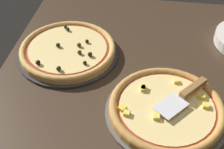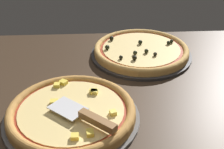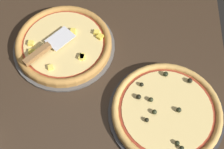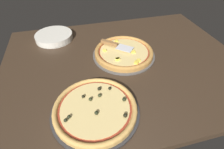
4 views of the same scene
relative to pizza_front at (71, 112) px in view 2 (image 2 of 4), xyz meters
The scene contains 6 objects.
ground_plane 7.35cm from the pizza_front, 74.46° to the left, with size 142.88×110.18×3.60cm, color #38281C.
pizza_pan_front 2.08cm from the pizza_front, 125.19° to the right, with size 38.53×38.53×1.00cm, color #565451.
pizza_front is the anchor object (origin of this frame).
pizza_pan_back 45.55cm from the pizza_front, 56.74° to the left, with size 39.12×39.12×1.00cm, color #2D2D30.
pizza_back 45.49cm from the pizza_front, 56.75° to the left, with size 36.77×36.77×3.97cm.
serving_spatula 8.71cm from the pizza_front, 50.17° to the right, with size 18.91×17.23×2.00cm.
Camera 2 is at (5.87, -75.91, 56.20)cm, focal length 50.00 mm.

